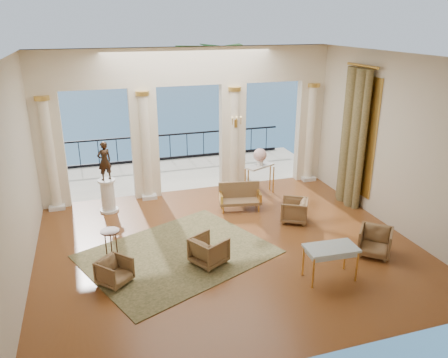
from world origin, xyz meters
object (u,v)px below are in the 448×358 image
object	(u,v)px
armchair_c	(294,209)
console_table	(260,170)
game_table	(331,250)
statue	(104,161)
armchair_a	(114,270)
armchair_b	(375,241)
armchair_d	(209,249)
pedestal	(108,196)
settee	(240,196)
side_table	(110,235)

from	to	relation	value
armchair_c	console_table	xyz separation A→B (m)	(-0.13, 2.26, 0.41)
game_table	statue	xyz separation A→B (m)	(-4.30, 5.00, 0.86)
console_table	armchair_a	bearing A→B (deg)	-165.67
armchair_b	armchair_d	world-z (taller)	armchair_b
game_table	statue	size ratio (longest dim) A/B	1.01
pedestal	game_table	bearing A→B (deg)	-49.31
console_table	armchair_d	bearing A→B (deg)	-150.72
armchair_b	pedestal	world-z (taller)	pedestal
armchair_c	console_table	bearing A→B (deg)	-146.81
armchair_d	pedestal	bearing A→B (deg)	-0.59
armchair_c	settee	distance (m)	1.68
armchair_a	console_table	distance (m)	6.19
pedestal	side_table	world-z (taller)	pedestal
pedestal	side_table	size ratio (longest dim) A/B	1.38
armchair_d	settee	bearing A→B (deg)	-61.53
armchair_c	statue	xyz separation A→B (m)	(-4.82, 2.21, 1.18)
armchair_b	console_table	world-z (taller)	console_table
game_table	armchair_c	bearing A→B (deg)	82.46
settee	console_table	size ratio (longest dim) A/B	1.23
armchair_a	armchair_b	bearing A→B (deg)	-47.70
armchair_c	armchair_d	bearing A→B (deg)	-33.21
settee	statue	world-z (taller)	statue
armchair_c	statue	world-z (taller)	statue
settee	game_table	size ratio (longest dim) A/B	1.13
armchair_b	armchair_c	distance (m)	2.44
armchair_a	side_table	size ratio (longest dim) A/B	0.87
game_table	side_table	world-z (taller)	game_table
armchair_b	statue	distance (m)	7.42
side_table	armchair_b	bearing A→B (deg)	-15.92
settee	side_table	world-z (taller)	settee
armchair_c	pedestal	size ratio (longest dim) A/B	0.73
armchair_b	statue	size ratio (longest dim) A/B	0.66
statue	side_table	distance (m)	2.89
armchair_d	console_table	world-z (taller)	console_table
armchair_a	armchair_b	size ratio (longest dim) A/B	0.84
console_table	side_table	bearing A→B (deg)	-174.38
armchair_a	settee	size ratio (longest dim) A/B	0.48
settee	armchair_d	bearing A→B (deg)	-111.56
settee	statue	bearing A→B (deg)	175.52
pedestal	settee	bearing A→B (deg)	-15.06
settee	statue	xyz separation A→B (m)	(-3.67, 0.99, 1.14)
settee	side_table	xyz separation A→B (m)	(-3.77, -1.75, 0.21)
console_table	settee	bearing A→B (deg)	-159.35
armchair_a	statue	size ratio (longest dim) A/B	0.55
game_table	pedestal	world-z (taller)	pedestal
settee	pedestal	world-z (taller)	pedestal
armchair_b	armchair_c	size ratio (longest dim) A/B	1.04
armchair_a	pedestal	world-z (taller)	pedestal
armchair_a	console_table	world-z (taller)	console_table
armchair_c	statue	size ratio (longest dim) A/B	0.64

